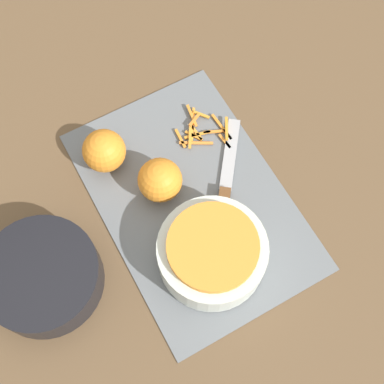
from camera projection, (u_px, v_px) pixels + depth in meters
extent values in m
plane|color=brown|center=(192.00, 200.00, 0.93)|extent=(4.00, 4.00, 0.00)
cube|color=slate|center=(192.00, 199.00, 0.93)|extent=(0.46, 0.30, 0.01)
cylinder|color=silver|center=(212.00, 253.00, 0.86)|extent=(0.18, 0.18, 0.06)
cylinder|color=orange|center=(213.00, 247.00, 0.82)|extent=(0.14, 0.14, 0.02)
cylinder|color=black|center=(43.00, 277.00, 0.85)|extent=(0.19, 0.19, 0.06)
cube|color=brown|center=(221.00, 219.00, 0.90)|extent=(0.10, 0.08, 0.02)
cube|color=#B2B2B7|center=(230.00, 154.00, 0.96)|extent=(0.13, 0.11, 0.00)
sphere|color=orange|center=(104.00, 151.00, 0.92)|extent=(0.08, 0.08, 0.08)
sphere|color=orange|center=(160.00, 180.00, 0.90)|extent=(0.08, 0.08, 0.08)
cube|color=orange|center=(225.00, 141.00, 0.97)|extent=(0.03, 0.01, 0.00)
cube|color=orange|center=(194.00, 136.00, 0.97)|extent=(0.03, 0.02, 0.00)
cube|color=orange|center=(227.00, 128.00, 0.97)|extent=(0.04, 0.03, 0.00)
cube|color=orange|center=(222.00, 127.00, 0.98)|extent=(0.06, 0.01, 0.00)
cube|color=orange|center=(192.00, 116.00, 0.99)|extent=(0.05, 0.01, 0.00)
cube|color=orange|center=(194.00, 120.00, 0.98)|extent=(0.02, 0.03, 0.00)
cube|color=gold|center=(190.00, 137.00, 0.97)|extent=(0.04, 0.03, 0.00)
cube|color=#F39D37|center=(193.00, 124.00, 0.98)|extent=(0.06, 0.04, 0.00)
cube|color=orange|center=(197.00, 135.00, 0.98)|extent=(0.02, 0.05, 0.00)
cube|color=gold|center=(201.00, 115.00, 0.99)|extent=(0.03, 0.02, 0.00)
cube|color=orange|center=(196.00, 143.00, 0.97)|extent=(0.04, 0.06, 0.00)
cube|color=gold|center=(197.00, 133.00, 0.98)|extent=(0.04, 0.01, 0.00)
cube|color=orange|center=(215.00, 132.00, 0.98)|extent=(0.02, 0.04, 0.00)
cube|color=orange|center=(180.00, 138.00, 0.97)|extent=(0.04, 0.01, 0.00)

